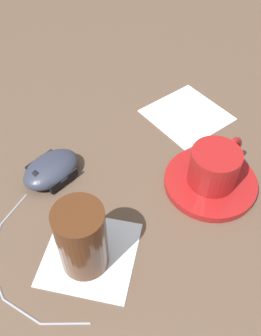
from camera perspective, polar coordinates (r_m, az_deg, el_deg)
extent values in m
plane|color=brown|center=(0.57, 2.45, -4.63)|extent=(3.00, 3.00, 0.00)
cylinder|color=maroon|center=(0.59, 12.08, -2.19)|extent=(0.14, 0.14, 0.01)
cylinder|color=maroon|center=(0.57, 12.46, 0.43)|extent=(0.07, 0.07, 0.06)
torus|color=maroon|center=(0.59, 15.07, 2.64)|extent=(0.05, 0.03, 0.05)
ellipsoid|color=#2D3342|center=(0.60, -12.00, -0.17)|extent=(0.12, 0.11, 0.03)
cylinder|color=black|center=(0.58, -14.13, -1.00)|extent=(0.01, 0.01, 0.01)
cube|color=black|center=(0.58, -10.12, -1.93)|extent=(0.05, 0.03, 0.02)
cube|color=black|center=(0.62, -13.65, 0.98)|extent=(0.05, 0.03, 0.02)
cylinder|color=gray|center=(0.58, -17.35, -5.94)|extent=(0.04, 0.05, 0.00)
cylinder|color=gray|center=(0.50, -16.30, -20.17)|extent=(0.04, 0.04, 0.00)
cylinder|color=gray|center=(0.49, -9.93, -22.27)|extent=(0.06, 0.02, 0.00)
sphere|color=gray|center=(0.59, -15.61, -3.91)|extent=(0.00, 0.00, 0.00)
sphere|color=gray|center=(0.57, -19.16, -8.03)|extent=(0.00, 0.00, 0.00)
sphere|color=gray|center=(0.52, -18.85, -18.35)|extent=(0.00, 0.00, 0.00)
sphere|color=gray|center=(0.49, -13.58, -22.03)|extent=(0.00, 0.00, 0.00)
sphere|color=gray|center=(0.48, -6.20, -22.42)|extent=(0.00, 0.00, 0.00)
cube|color=white|center=(0.52, -6.16, -12.84)|extent=(0.16, 0.16, 0.00)
cylinder|color=#4C2814|center=(0.47, -7.44, -10.64)|extent=(0.06, 0.06, 0.11)
cube|color=white|center=(0.71, 8.59, 8.03)|extent=(0.17, 0.17, 0.00)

